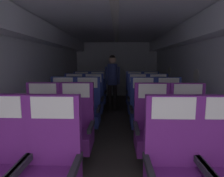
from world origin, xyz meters
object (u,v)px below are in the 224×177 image
(seat_a_left_aisle, at_px, (51,170))
(seat_d_left_window, at_px, (74,101))
(seat_c_left_aisle, at_px, (87,111))
(seat_d_right_aisle, at_px, (158,101))
(seat_a_right_window, at_px, (174,171))
(seat_b_right_aisle, at_px, (188,131))
(seat_e_right_window, at_px, (134,94))
(seat_e_right_aisle, at_px, (151,94))
(seat_e_left_aisle, at_px, (98,94))
(seat_d_left_aisle, at_px, (93,101))
(seat_b_left_aisle, at_px, (76,129))
(seat_c_right_window, at_px, (143,112))
(seat_d_right_window, at_px, (138,101))
(seat_b_right_window, at_px, (152,131))
(seat_e_left_window, at_px, (81,94))
(seat_c_right_aisle, at_px, (169,112))
(flight_attendant, at_px, (112,77))
(seat_b_left_window, at_px, (42,130))
(seat_c_left_window, at_px, (63,111))

(seat_a_left_aisle, height_order, seat_d_left_window, same)
(seat_c_left_aisle, distance_m, seat_d_right_aisle, 1.82)
(seat_a_right_window, xyz_separation_m, seat_b_right_aisle, (0.48, 0.94, 0.00))
(seat_a_left_aisle, xyz_separation_m, seat_e_right_window, (1.08, 3.84, 0.00))
(seat_b_right_aisle, height_order, seat_e_right_aisle, same)
(seat_c_left_aisle, xyz_separation_m, seat_e_left_aisle, (-0.00, 1.89, 0.00))
(seat_d_left_window, relative_size, seat_e_right_window, 1.00)
(seat_b_right_aisle, height_order, seat_d_right_aisle, same)
(seat_d_left_window, height_order, seat_d_left_aisle, same)
(seat_b_left_aisle, relative_size, seat_b_right_aisle, 1.00)
(seat_c_right_window, bearing_deg, seat_e_right_window, 89.71)
(seat_d_right_window, bearing_deg, seat_e_left_aisle, 138.70)
(seat_c_right_window, distance_m, seat_d_left_window, 1.83)
(seat_a_right_window, distance_m, seat_b_right_window, 0.95)
(seat_b_right_window, distance_m, seat_e_right_aisle, 2.94)
(seat_d_left_window, distance_m, seat_e_right_window, 1.83)
(seat_a_right_window, bearing_deg, seat_d_left_window, 118.57)
(seat_a_right_window, distance_m, seat_c_left_aisle, 2.21)
(seat_d_right_window, distance_m, seat_e_left_window, 1.83)
(seat_c_right_aisle, relative_size, seat_d_right_aisle, 1.00)
(seat_a_right_window, relative_size, seat_d_left_aisle, 1.00)
(seat_e_right_window, distance_m, flight_attendant, 0.83)
(seat_b_right_aisle, bearing_deg, seat_c_right_window, 116.81)
(flight_attendant, bearing_deg, seat_e_right_aisle, -164.47)
(seat_a_left_aisle, distance_m, seat_b_right_aisle, 1.83)
(seat_b_left_aisle, relative_size, seat_e_right_window, 1.00)
(seat_b_left_aisle, height_order, seat_c_left_aisle, same)
(seat_a_left_aisle, height_order, seat_b_right_aisle, same)
(seat_d_right_window, relative_size, seat_e_left_window, 1.00)
(seat_b_left_window, xyz_separation_m, seat_b_left_aisle, (0.47, 0.02, 0.00))
(seat_b_left_window, bearing_deg, seat_e_left_window, 90.20)
(seat_c_right_aisle, relative_size, seat_e_left_window, 1.00)
(seat_b_right_window, xyz_separation_m, seat_c_right_aisle, (0.49, 0.96, 0.00))
(seat_a_left_aisle, xyz_separation_m, seat_c_left_window, (-0.48, 1.94, 0.00))
(seat_b_left_aisle, relative_size, flight_attendant, 0.70)
(seat_a_left_aisle, distance_m, seat_b_left_window, 1.07)
(seat_b_right_aisle, distance_m, seat_e_right_window, 2.92)
(seat_b_left_aisle, height_order, seat_c_right_window, same)
(seat_a_right_window, bearing_deg, seat_d_right_window, 90.06)
(seat_b_right_window, xyz_separation_m, flight_attendant, (-0.63, 2.81, 0.51))
(seat_a_right_window, relative_size, seat_c_right_aisle, 1.00)
(seat_a_right_window, relative_size, seat_b_right_window, 1.00)
(seat_e_right_aisle, bearing_deg, seat_a_left_aisle, -112.14)
(seat_d_right_window, distance_m, seat_e_right_aisle, 1.09)
(seat_c_left_window, distance_m, seat_d_left_window, 0.94)
(seat_d_left_window, bearing_deg, seat_a_left_aisle, -80.55)
(seat_b_left_window, xyz_separation_m, seat_e_right_window, (1.56, 2.88, 0.00))
(seat_e_right_window, height_order, flight_attendant, flight_attendant)
(seat_b_right_window, relative_size, seat_c_right_aisle, 1.00)
(seat_c_left_window, xyz_separation_m, seat_c_right_window, (1.55, -0.02, 0.00))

